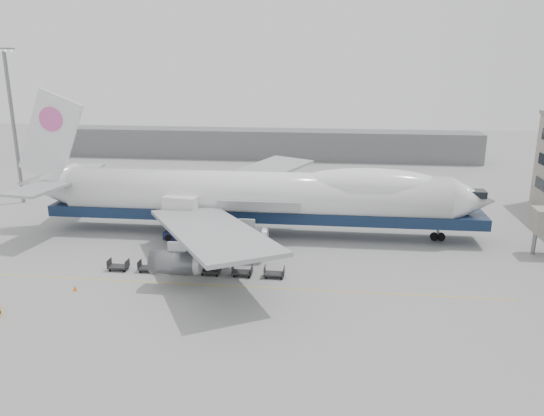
# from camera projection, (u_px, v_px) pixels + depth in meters

# --- Properties ---
(ground) EXTENTS (260.00, 260.00, 0.00)m
(ground) POSITION_uv_depth(u_px,v_px,m) (241.00, 265.00, 63.28)
(ground) COLOR gray
(ground) RESTS_ON ground
(apron_line) EXTENTS (60.00, 0.15, 0.01)m
(apron_line) POSITION_uv_depth(u_px,v_px,m) (231.00, 286.00, 57.55)
(apron_line) COLOR gold
(apron_line) RESTS_ON ground
(hangar) EXTENTS (110.00, 8.00, 7.00)m
(hangar) POSITION_uv_depth(u_px,v_px,m) (250.00, 144.00, 130.32)
(hangar) COLOR slate
(hangar) RESTS_ON ground
(floodlight_mast) EXTENTS (2.40, 2.40, 25.43)m
(floodlight_mast) POSITION_uv_depth(u_px,v_px,m) (13.00, 119.00, 87.03)
(floodlight_mast) COLOR slate
(floodlight_mast) RESTS_ON ground
(airliner) EXTENTS (67.00, 55.30, 19.98)m
(airliner) POSITION_uv_depth(u_px,v_px,m) (260.00, 195.00, 73.13)
(airliner) COLOR white
(airliner) RESTS_ON ground
(catering_truck) EXTENTS (5.20, 3.90, 6.08)m
(catering_truck) POSITION_uv_depth(u_px,v_px,m) (182.00, 215.00, 71.54)
(catering_truck) COLOR #19204C
(catering_truck) RESTS_ON ground
(traffic_cone) EXTENTS (0.40, 0.40, 0.59)m
(traffic_cone) POSITION_uv_depth(u_px,v_px,m) (75.00, 288.00, 56.37)
(traffic_cone) COLOR #FC620D
(traffic_cone) RESTS_ON ground
(dolly_0) EXTENTS (2.30, 1.35, 1.30)m
(dolly_0) POSITION_uv_depth(u_px,v_px,m) (118.00, 266.00, 61.73)
(dolly_0) COLOR #2D2D30
(dolly_0) RESTS_ON ground
(dolly_1) EXTENTS (2.30, 1.35, 1.30)m
(dolly_1) POSITION_uv_depth(u_px,v_px,m) (149.00, 267.00, 61.31)
(dolly_1) COLOR #2D2D30
(dolly_1) RESTS_ON ground
(dolly_2) EXTENTS (2.30, 1.35, 1.30)m
(dolly_2) POSITION_uv_depth(u_px,v_px,m) (180.00, 269.00, 60.90)
(dolly_2) COLOR #2D2D30
(dolly_2) RESTS_ON ground
(dolly_3) EXTENTS (2.30, 1.35, 1.30)m
(dolly_3) POSITION_uv_depth(u_px,v_px,m) (211.00, 270.00, 60.49)
(dolly_3) COLOR #2D2D30
(dolly_3) RESTS_ON ground
(dolly_4) EXTENTS (2.30, 1.35, 1.30)m
(dolly_4) POSITION_uv_depth(u_px,v_px,m) (242.00, 272.00, 60.08)
(dolly_4) COLOR #2D2D30
(dolly_4) RESTS_ON ground
(dolly_5) EXTENTS (2.30, 1.35, 1.30)m
(dolly_5) POSITION_uv_depth(u_px,v_px,m) (274.00, 273.00, 59.67)
(dolly_5) COLOR #2D2D30
(dolly_5) RESTS_ON ground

